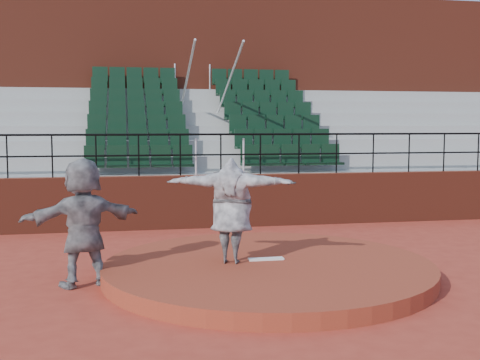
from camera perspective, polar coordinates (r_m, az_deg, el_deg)
name	(u,v)px	position (r m, az deg, el deg)	size (l,w,h in m)	color
ground	(268,276)	(10.23, 2.68, -9.12)	(90.00, 90.00, 0.00)	#A03424
pitchers_mound	(268,269)	(10.20, 2.69, -8.44)	(5.50, 5.50, 0.25)	maroon
pitching_rubber	(266,259)	(10.31, 2.49, -7.49)	(0.60, 0.15, 0.03)	white
boundary_wall	(221,201)	(14.93, -1.82, -1.99)	(24.00, 0.30, 1.30)	maroon
wall_railing	(221,145)	(14.82, -1.83, 3.30)	(24.04, 0.05, 1.03)	black
seating_deck	(202,161)	(18.46, -3.61, 1.83)	(24.00, 5.97, 4.63)	#989892
press_box_facade	(188,97)	(22.37, -4.94, 7.86)	(24.00, 3.00, 7.10)	maroon
pitcher	(231,211)	(9.95, -0.83, -2.92)	(2.15, 0.58, 1.75)	black
fielder	(83,222)	(9.78, -14.65, -3.87)	(1.89, 0.60, 2.03)	black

